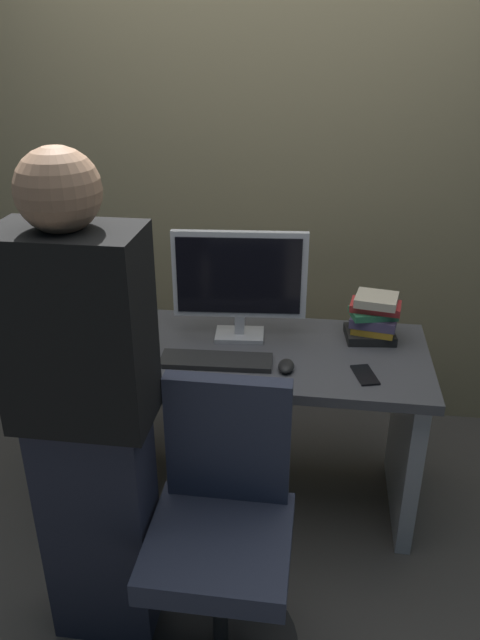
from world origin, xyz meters
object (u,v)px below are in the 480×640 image
(office_chair, at_px, (222,539))
(book_stack, at_px, (373,318))
(desk, at_px, (242,395))
(monitor, at_px, (239,279))
(cup_near_keyboard, at_px, (149,338))
(person_at_desk, at_px, (88,421))
(cell_phone, at_px, (365,375))
(keyboard, at_px, (216,361))
(mouse, at_px, (286,366))

(office_chair, distance_m, book_stack, 1.08)
(desk, xyz_separation_m, office_chair, (0.04, -0.73, -0.08))
(book_stack, bearing_deg, monitor, -174.71)
(desk, xyz_separation_m, cup_near_keyboard, (-0.37, -0.06, 0.27))
(person_at_desk, xyz_separation_m, cell_phone, (0.85, 0.57, -0.11))
(desk, distance_m, monitor, 0.49)
(book_stack, bearing_deg, keyboard, -154.60)
(keyboard, bearing_deg, monitor, 73.48)
(desk, xyz_separation_m, book_stack, (0.52, 0.15, 0.31))
(desk, relative_size, mouse, 14.92)
(desk, xyz_separation_m, person_at_desk, (-0.36, -0.72, 0.33))
(mouse, bearing_deg, office_chair, -104.78)
(cell_phone, bearing_deg, cup_near_keyboard, 157.65)
(monitor, distance_m, cup_near_keyboard, 0.43)
(cell_phone, bearing_deg, person_at_desk, -161.83)
(monitor, xyz_separation_m, mouse, (0.21, -0.25, -0.24))
(desk, xyz_separation_m, mouse, (0.19, -0.15, 0.24))
(person_at_desk, distance_m, keyboard, 0.66)
(keyboard, bearing_deg, mouse, -6.36)
(person_at_desk, height_order, mouse, person_at_desk)
(office_chair, distance_m, cell_phone, 0.79)
(book_stack, bearing_deg, desk, -163.56)
(keyboard, height_order, cup_near_keyboard, cup_near_keyboard)
(monitor, distance_m, mouse, 0.41)
(mouse, bearing_deg, cup_near_keyboard, 170.53)
(office_chair, relative_size, cup_near_keyboard, 9.73)
(desk, distance_m, book_stack, 0.63)
(cup_near_keyboard, bearing_deg, person_at_desk, -89.64)
(mouse, xyz_separation_m, cell_phone, (0.29, -0.00, -0.01))
(person_at_desk, height_order, keyboard, person_at_desk)
(cup_near_keyboard, height_order, book_stack, book_stack)
(person_at_desk, relative_size, cup_near_keyboard, 16.97)
(monitor, bearing_deg, desk, -77.19)
(keyboard, bearing_deg, office_chair, -81.62)
(desk, bearing_deg, keyboard, -121.46)
(office_chair, distance_m, mouse, 0.68)
(office_chair, bearing_deg, person_at_desk, 179.64)
(person_at_desk, relative_size, book_stack, 7.22)
(desk, height_order, person_at_desk, person_at_desk)
(mouse, distance_m, book_stack, 0.46)
(mouse, bearing_deg, monitor, 130.14)
(office_chair, distance_m, person_at_desk, 0.57)
(office_chair, relative_size, mouse, 9.40)
(cell_phone, bearing_deg, book_stack, 66.78)
(person_at_desk, xyz_separation_m, cup_near_keyboard, (-0.00, 0.67, -0.06))
(person_at_desk, height_order, monitor, person_at_desk)
(office_chair, height_order, keyboard, office_chair)
(keyboard, relative_size, cell_phone, 2.99)
(monitor, xyz_separation_m, keyboard, (-0.06, -0.24, -0.25))
(desk, relative_size, person_at_desk, 0.91)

